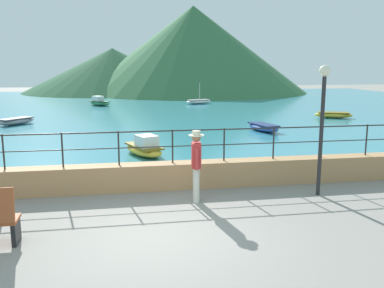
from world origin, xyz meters
TOP-DOWN VIEW (x-y plane):
  - ground_plane at (0.00, 0.00)m, footprint 120.00×120.00m
  - promenade_wall at (0.00, 3.20)m, footprint 20.00×0.56m
  - railing at (-0.00, 3.20)m, footprint 18.44×0.04m
  - lake_water at (0.00, 25.84)m, footprint 64.00×44.32m
  - hill_main at (8.55, 43.83)m, footprint 27.66×27.66m
  - hill_secondary at (-1.27, 45.73)m, footprint 22.04×22.04m
  - person_walking at (1.12, 1.96)m, footprint 0.38×0.57m
  - lamp_post at (4.30, 1.95)m, footprint 0.28×0.28m
  - boat_0 at (-2.22, 27.31)m, footprint 2.15×2.35m
  - boat_1 at (0.20, 7.29)m, footprint 1.66×2.47m
  - boat_4 at (6.06, 27.35)m, footprint 2.46×1.55m
  - boat_5 at (6.40, 11.98)m, footprint 1.37×2.44m
  - boat_6 at (12.51, 16.29)m, footprint 2.47×1.75m
  - boat_7 at (-6.32, 16.60)m, footprint 2.16×2.34m

SIDE VIEW (x-z plane):
  - ground_plane at x=0.00m, z-range 0.00..0.00m
  - lake_water at x=0.00m, z-range 0.00..0.06m
  - boat_5 at x=6.40m, z-range 0.08..0.44m
  - boat_6 at x=12.51m, z-range 0.08..0.44m
  - boat_7 at x=-6.32m, z-range 0.08..0.44m
  - boat_4 at x=6.06m, z-range -0.61..1.13m
  - boat_0 at x=-2.22m, z-range -0.05..0.71m
  - boat_1 at x=0.20m, z-range -0.05..0.71m
  - promenade_wall at x=0.00m, z-range 0.00..0.70m
  - person_walking at x=1.12m, z-range 0.10..1.85m
  - railing at x=0.00m, z-range 0.86..1.76m
  - lamp_post at x=4.30m, z-range 0.55..3.83m
  - hill_secondary at x=-1.27m, z-range 0.00..5.40m
  - hill_main at x=8.55m, z-range 0.00..10.40m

